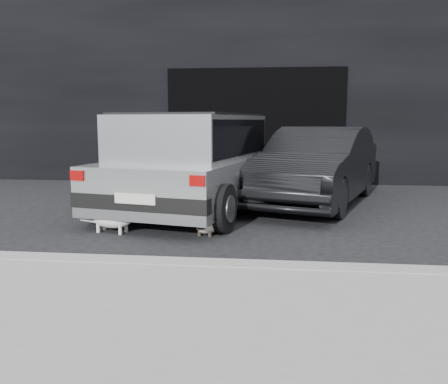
# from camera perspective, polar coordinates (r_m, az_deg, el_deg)

# --- Properties ---
(ground) EXTENTS (80.00, 80.00, 0.00)m
(ground) POSITION_cam_1_polar(r_m,az_deg,el_deg) (7.19, -5.92, -2.98)
(ground) COLOR black
(ground) RESTS_ON ground
(building_facade) EXTENTS (34.00, 4.00, 5.00)m
(building_facade) POSITION_cam_1_polar(r_m,az_deg,el_deg) (12.93, 4.28, 13.31)
(building_facade) COLOR black
(building_facade) RESTS_ON ground
(garage_opening) EXTENTS (4.00, 0.10, 2.60)m
(garage_opening) POSITION_cam_1_polar(r_m,az_deg,el_deg) (10.88, 3.78, 7.87)
(garage_opening) COLOR black
(garage_opening) RESTS_ON ground
(curb) EXTENTS (18.00, 0.25, 0.12)m
(curb) POSITION_cam_1_polar(r_m,az_deg,el_deg) (4.52, -0.58, -9.15)
(curb) COLOR gray
(curb) RESTS_ON ground
(sidewalk) EXTENTS (18.00, 2.20, 0.11)m
(sidewalk) POSITION_cam_1_polar(r_m,az_deg,el_deg) (3.41, -3.18, -15.35)
(sidewalk) COLOR gray
(sidewalk) RESTS_ON ground
(silver_hatchback) EXTENTS (2.75, 4.49, 1.55)m
(silver_hatchback) POSITION_cam_1_polar(r_m,az_deg,el_deg) (7.62, -3.41, 4.13)
(silver_hatchback) COLOR #ACAEB0
(silver_hatchback) RESTS_ON ground
(second_car) EXTENTS (2.62, 4.27, 1.33)m
(second_car) POSITION_cam_1_polar(r_m,az_deg,el_deg) (8.32, 11.18, 3.12)
(second_car) COLOR black
(second_car) RESTS_ON ground
(cat_siamese) EXTENTS (0.38, 0.83, 0.29)m
(cat_siamese) POSITION_cam_1_polar(r_m,az_deg,el_deg) (6.04, -1.99, -3.91)
(cat_siamese) COLOR beige
(cat_siamese) RESTS_ON ground
(cat_white) EXTENTS (0.83, 0.41, 0.39)m
(cat_white) POSITION_cam_1_polar(r_m,az_deg,el_deg) (6.28, -13.05, -3.09)
(cat_white) COLOR white
(cat_white) RESTS_ON ground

